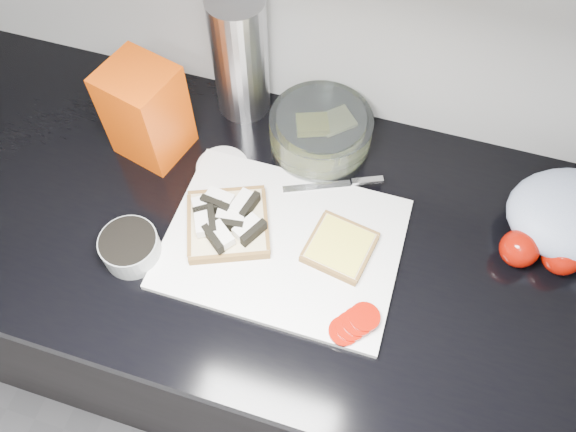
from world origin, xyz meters
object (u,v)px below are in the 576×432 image
object	(u,v)px
cutting_board	(283,243)
steel_canister	(240,57)
bread_bag	(146,112)
glass_bowl	(320,133)

from	to	relation	value
cutting_board	steel_canister	distance (m)	0.36
cutting_board	bread_bag	xyz separation A→B (m)	(-0.30, 0.14, 0.09)
cutting_board	bread_bag	size ratio (longest dim) A/B	2.11
glass_bowl	steel_canister	world-z (taller)	steel_canister
steel_canister	glass_bowl	bearing A→B (deg)	-18.68
glass_bowl	steel_canister	xyz separation A→B (m)	(-0.18, 0.06, 0.09)
glass_bowl	steel_canister	distance (m)	0.20
cutting_board	glass_bowl	distance (m)	0.23
glass_bowl	bread_bag	distance (m)	0.32
steel_canister	cutting_board	bearing A→B (deg)	-59.07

